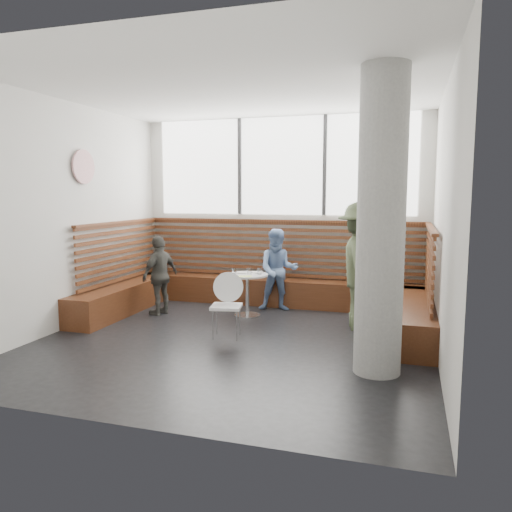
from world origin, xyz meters
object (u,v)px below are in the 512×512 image
(cafe_chair, at_px, (228,300))
(adult_man, at_px, (362,266))
(cafe_table, at_px, (247,286))
(child_left, at_px, (160,275))
(child_back, at_px, (278,270))
(concrete_column, at_px, (381,224))

(cafe_chair, xyz_separation_m, adult_man, (1.67, 0.89, 0.41))
(cafe_table, distance_m, adult_man, 1.83)
(cafe_chair, bearing_deg, child_left, 138.76)
(cafe_chair, bearing_deg, child_back, 69.66)
(cafe_table, bearing_deg, child_back, 54.53)
(concrete_column, bearing_deg, cafe_chair, 157.88)
(concrete_column, height_order, child_back, concrete_column)
(child_left, bearing_deg, adult_man, 106.37)
(cafe_table, xyz_separation_m, cafe_chair, (0.10, -1.13, 0.02))
(cafe_table, height_order, child_left, child_left)
(cafe_chair, bearing_deg, adult_man, 17.13)
(child_back, relative_size, child_left, 1.07)
(cafe_table, relative_size, adult_man, 0.37)
(child_back, bearing_deg, cafe_chair, -114.17)
(cafe_chair, xyz_separation_m, child_left, (-1.46, 0.85, 0.12))
(concrete_column, xyz_separation_m, child_left, (-3.46, 1.66, -0.97))
(cafe_table, relative_size, child_left, 0.53)
(adult_man, height_order, child_back, adult_man)
(cafe_table, height_order, cafe_chair, cafe_chair)
(adult_man, height_order, child_left, adult_man)
(adult_man, relative_size, child_left, 1.45)
(adult_man, distance_m, child_back, 1.60)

